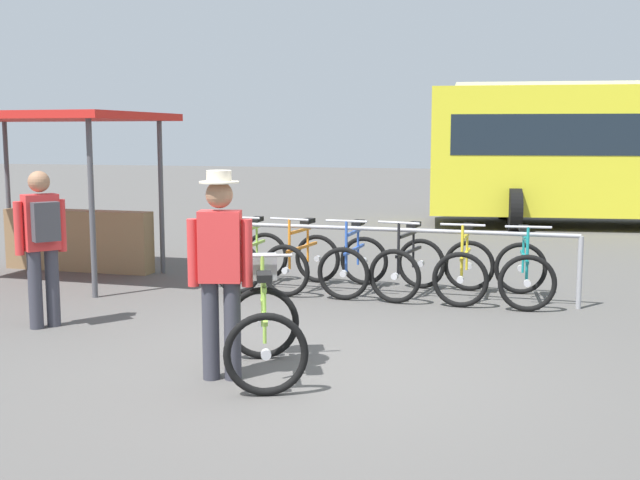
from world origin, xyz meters
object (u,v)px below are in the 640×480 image
at_px(racked_bike_teal, 524,272).
at_px(pedestrian_with_backpack, 42,239).
at_px(racked_bike_blue, 354,264).
at_px(person_with_featured_bike, 220,266).
at_px(market_stall, 59,178).
at_px(featured_bicycle, 264,321).
at_px(racked_bike_black, 408,267).
at_px(racked_bike_lime, 252,259).
at_px(racked_bike_yellow, 465,269).
at_px(racked_bike_orange, 302,261).

relative_size(racked_bike_teal, pedestrian_with_backpack, 0.70).
relative_size(racked_bike_blue, pedestrian_with_backpack, 0.70).
height_order(person_with_featured_bike, market_stall, market_stall).
bearing_deg(racked_bike_blue, person_with_featured_bike, -93.88).
relative_size(featured_bicycle, market_stall, 0.40).
bearing_deg(market_stall, racked_bike_teal, -1.39).
distance_m(racked_bike_black, featured_bicycle, 3.59).
height_order(racked_bike_lime, person_with_featured_bike, person_with_featured_bike).
bearing_deg(racked_bike_teal, racked_bike_blue, 178.66).
height_order(racked_bike_yellow, person_with_featured_bike, person_with_featured_bike).
relative_size(racked_bike_teal, market_stall, 0.36).
bearing_deg(racked_bike_teal, racked_bike_lime, 178.66).
distance_m(racked_bike_black, pedestrian_with_backpack, 4.35).
bearing_deg(pedestrian_with_backpack, racked_bike_lime, 64.06).
height_order(racked_bike_yellow, pedestrian_with_backpack, pedestrian_with_backpack).
height_order(racked_bike_lime, pedestrian_with_backpack, pedestrian_with_backpack).
distance_m(racked_bike_blue, racked_bike_black, 0.70).
height_order(racked_bike_blue, racked_bike_teal, same).
height_order(racked_bike_black, market_stall, market_stall).
xyz_separation_m(racked_bike_black, racked_bike_yellow, (0.70, -0.02, 0.00)).
xyz_separation_m(racked_bike_orange, person_with_featured_bike, (0.44, -3.81, 0.58)).
relative_size(racked_bike_black, racked_bike_teal, 1.04).
bearing_deg(market_stall, racked_bike_lime, -1.45).
bearing_deg(racked_bike_yellow, featured_bicycle, -111.49).
xyz_separation_m(featured_bicycle, market_stall, (-4.34, 3.64, 0.95)).
bearing_deg(racked_bike_teal, racked_bike_black, 178.66).
relative_size(racked_bike_teal, person_with_featured_bike, 0.66).
distance_m(racked_bike_orange, featured_bicycle, 3.63).
xyz_separation_m(racked_bike_orange, featured_bicycle, (0.72, -3.55, 0.08)).
distance_m(racked_bike_teal, market_stall, 6.50).
distance_m(racked_bike_orange, pedestrian_with_backpack, 3.39).
bearing_deg(racked_bike_black, featured_bicycle, -100.93).
bearing_deg(racked_bike_yellow, racked_bike_lime, 178.66).
xyz_separation_m(racked_bike_teal, market_stall, (-6.42, 0.16, 1.03)).
distance_m(racked_bike_teal, person_with_featured_bike, 4.46).
bearing_deg(racked_bike_lime, racked_bike_yellow, -1.34).
bearing_deg(pedestrian_with_backpack, market_stall, 120.24).
bearing_deg(racked_bike_orange, racked_bike_teal, -1.34).
height_order(racked_bike_black, pedestrian_with_backpack, pedestrian_with_backpack).
xyz_separation_m(racked_bike_teal, featured_bicycle, (-2.08, -3.49, 0.08)).
relative_size(featured_bicycle, person_with_featured_bike, 0.73).
distance_m(racked_bike_black, market_stall, 5.12).
bearing_deg(racked_bike_lime, racked_bike_blue, -1.34).
bearing_deg(racked_bike_lime, person_with_featured_bike, -73.36).
xyz_separation_m(racked_bike_blue, racked_bike_yellow, (1.40, -0.03, -0.00)).
height_order(racked_bike_blue, racked_bike_yellow, same).
distance_m(racked_bike_orange, racked_bike_black, 1.40).
distance_m(racked_bike_black, racked_bike_teal, 1.40).
distance_m(pedestrian_with_backpack, market_stall, 3.23).
relative_size(racked_bike_orange, market_stall, 0.37).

